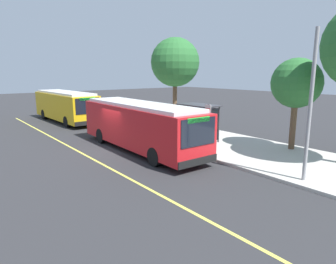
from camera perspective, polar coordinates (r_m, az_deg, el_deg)
name	(u,v)px	position (r m, az deg, el deg)	size (l,w,h in m)	color
ground_plane	(116,148)	(19.30, -10.00, -3.08)	(120.00, 120.00, 0.00)	#2B2B2D
sidewalk_curb	(186,135)	(22.64, 3.47, -0.59)	(44.00, 6.40, 0.15)	#B7B2A8
lane_stripe_center	(83,154)	(18.41, -16.05, -4.05)	(36.00, 0.14, 0.01)	#E0D64C
transit_bus_main	(140,124)	(18.35, -5.46, 1.46)	(10.72, 2.76, 2.95)	red
transit_bus_second	(65,105)	(30.75, -19.14, 4.87)	(10.24, 2.88, 2.95)	gold
bus_shelter	(198,114)	(20.67, 5.83, 3.41)	(2.90, 1.60, 2.48)	#333338
waiting_bench	(204,133)	(20.63, 6.93, -0.25)	(1.60, 0.48, 0.95)	brown
route_sign_post	(208,121)	(17.53, 7.68, 2.07)	(0.44, 0.08, 2.80)	#333338
pedestrian_commuter	(207,131)	(18.83, 7.57, 0.12)	(0.24, 0.40, 1.69)	#282D47
street_tree_near_shelter	(175,63)	(25.13, 1.37, 13.22)	(4.01, 4.01, 7.46)	brown
street_tree_downstreet	(296,84)	(19.26, 23.50, 8.53)	(2.95, 2.95, 5.47)	brown
utility_pole	(310,107)	(13.72, 25.70, 4.36)	(0.16, 0.16, 6.40)	gray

